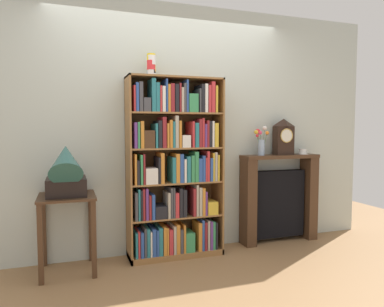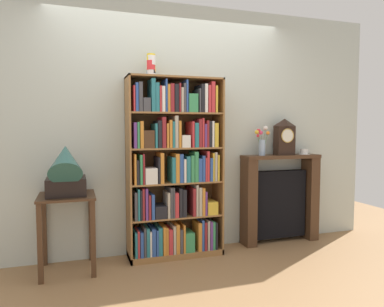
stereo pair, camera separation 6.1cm
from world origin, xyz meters
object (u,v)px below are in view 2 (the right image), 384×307
at_px(gramophone, 66,171).
at_px(mantel_clock, 284,137).
at_px(side_table_left, 67,215).
at_px(fireplace_mantel, 279,199).
at_px(flower_vase, 262,142).
at_px(cup_stack, 151,65).
at_px(bookshelf, 175,173).
at_px(teacup_with_saucer, 304,152).

xyz_separation_m(gramophone, mantel_clock, (2.39, 0.21, 0.28)).
relative_size(side_table_left, mantel_clock, 1.72).
relative_size(fireplace_mantel, flower_vase, 3.05).
distance_m(side_table_left, mantel_clock, 2.49).
bearing_deg(mantel_clock, side_table_left, -176.78).
distance_m(gramophone, flower_vase, 2.12).
distance_m(cup_stack, flower_vase, 1.49).
xyz_separation_m(fireplace_mantel, flower_vase, (-0.25, -0.02, 0.67)).
bearing_deg(gramophone, fireplace_mantel, 5.50).
bearing_deg(flower_vase, fireplace_mantel, 3.50).
relative_size(gramophone, flower_vase, 1.67).
bearing_deg(bookshelf, teacup_with_saucer, 2.18).
bearing_deg(teacup_with_saucer, gramophone, -175.52).
xyz_separation_m(cup_stack, teacup_with_saucer, (1.83, 0.03, -0.91)).
bearing_deg(side_table_left, fireplace_mantel, 3.77).
bearing_deg(bookshelf, gramophone, -172.09).
height_order(cup_stack, mantel_clock, cup_stack).
height_order(gramophone, fireplace_mantel, gramophone).
bearing_deg(mantel_clock, bookshelf, -177.49).
relative_size(bookshelf, mantel_clock, 4.41).
xyz_separation_m(bookshelf, gramophone, (-1.06, -0.15, 0.08)).
relative_size(cup_stack, flower_vase, 0.67).
bearing_deg(cup_stack, bookshelf, -7.01).
distance_m(bookshelf, flower_vase, 1.08).
bearing_deg(cup_stack, side_table_left, -172.73).
bearing_deg(cup_stack, flower_vase, 1.54).
bearing_deg(gramophone, teacup_with_saucer, 4.48).
bearing_deg(side_table_left, cup_stack, 7.27).
height_order(cup_stack, side_table_left, cup_stack).
height_order(mantel_clock, flower_vase, mantel_clock).
distance_m(fireplace_mantel, flower_vase, 0.72).
distance_m(cup_stack, gramophone, 1.31).
height_order(fireplace_mantel, teacup_with_saucer, teacup_with_saucer).
relative_size(fireplace_mantel, teacup_with_saucer, 7.24).
distance_m(mantel_clock, teacup_with_saucer, 0.33).
bearing_deg(bookshelf, mantel_clock, 2.51).
bearing_deg(fireplace_mantel, mantel_clock, -27.21).
xyz_separation_m(cup_stack, flower_vase, (1.27, 0.03, -0.78)).
relative_size(bookshelf, flower_vase, 5.51).
bearing_deg(flower_vase, side_table_left, -176.20).
relative_size(cup_stack, gramophone, 0.40).
xyz_separation_m(bookshelf, cup_stack, (-0.24, 0.03, 1.08)).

